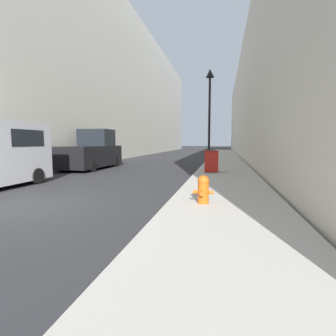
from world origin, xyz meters
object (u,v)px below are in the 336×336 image
(fire_hydrant, at_px, (203,189))
(lamppost, at_px, (210,101))
(trash_bin, at_px, (212,161))
(pickup_truck, at_px, (92,152))

(fire_hydrant, height_order, lamppost, lamppost)
(fire_hydrant, distance_m, lamppost, 11.08)
(fire_hydrant, xyz_separation_m, lamppost, (-0.43, 10.41, 3.76))
(trash_bin, relative_size, lamppost, 0.18)
(fire_hydrant, xyz_separation_m, pickup_truck, (-7.69, 8.68, 0.51))
(lamppost, relative_size, pickup_truck, 1.16)
(trash_bin, height_order, pickup_truck, pickup_truck)
(trash_bin, distance_m, pickup_truck, 7.77)
(fire_hydrant, relative_size, lamppost, 0.12)
(lamppost, xyz_separation_m, pickup_truck, (-7.27, -1.74, -3.26))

